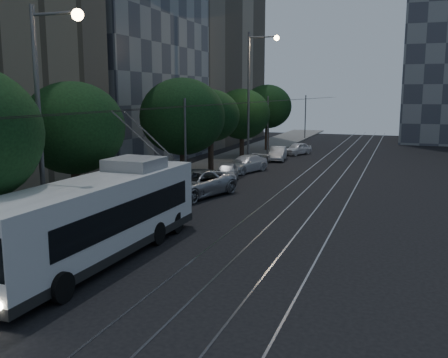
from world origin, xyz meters
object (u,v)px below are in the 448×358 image
at_px(trolleybus, 100,217).
at_px(streetlamp_far, 253,87).
at_px(car_white_b, 246,164).
at_px(car_white_c, 278,154).
at_px(streetlamp_near, 47,107).
at_px(car_white_a, 226,172).
at_px(pickup_silver, 195,184).
at_px(car_white_d, 297,149).

distance_m(trolleybus, streetlamp_far, 26.48).
height_order(car_white_b, car_white_c, car_white_b).
xyz_separation_m(car_white_c, streetlamp_near, (-1.85, -29.93, 5.16)).
relative_size(trolleybus, car_white_b, 2.65).
distance_m(car_white_a, streetlamp_near, 18.28).
xyz_separation_m(trolleybus, car_white_a, (-1.16, 17.67, -0.98)).
bearing_deg(car_white_a, pickup_silver, -104.76).
xyz_separation_m(car_white_a, car_white_d, (1.58, 17.39, -0.06)).
xyz_separation_m(car_white_b, car_white_d, (1.60, 12.74, -0.04)).
bearing_deg(streetlamp_near, car_white_a, 86.35).
height_order(pickup_silver, car_white_b, pickup_silver).
height_order(car_white_c, car_white_d, car_white_c).
relative_size(trolleybus, pickup_silver, 2.06).
bearing_deg(car_white_d, trolleybus, -66.12).
bearing_deg(car_white_b, streetlamp_near, -73.94).
bearing_deg(car_white_a, trolleybus, -100.76).
height_order(car_white_a, car_white_d, car_white_a).
distance_m(car_white_a, car_white_b, 4.65).
bearing_deg(streetlamp_far, car_white_b, -82.60).
bearing_deg(car_white_a, streetlamp_far, 78.91).
xyz_separation_m(car_white_b, car_white_c, (0.76, 7.77, -0.02)).
bearing_deg(streetlamp_near, car_white_d, 85.59).
distance_m(trolleybus, streetlamp_near, 4.73).
height_order(trolleybus, streetlamp_far, streetlamp_far).
height_order(pickup_silver, streetlamp_near, streetlamp_near).
xyz_separation_m(streetlamp_near, streetlamp_far, (0.62, 25.76, 0.97)).
xyz_separation_m(pickup_silver, streetlamp_far, (-0.47, 13.97, 5.96)).
distance_m(car_white_c, streetlamp_near, 30.43).
bearing_deg(car_white_c, streetlamp_far, -113.94).
height_order(car_white_a, car_white_c, car_white_a).
distance_m(car_white_c, car_white_d, 5.04).
bearing_deg(car_white_a, streetlamp_near, -108.16).
relative_size(trolleybus, car_white_a, 3.06).
height_order(trolleybus, car_white_a, trolleybus).
bearing_deg(car_white_b, car_white_a, -70.81).
bearing_deg(streetlamp_far, car_white_d, 77.24).
distance_m(car_white_a, car_white_d, 17.46).
relative_size(pickup_silver, car_white_d, 1.62).
bearing_deg(trolleybus, car_white_b, 94.22).
bearing_deg(trolleybus, car_white_c, 92.00).
xyz_separation_m(pickup_silver, streetlamp_near, (-1.09, -11.80, 4.99)).
bearing_deg(streetlamp_far, car_white_c, 73.58).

